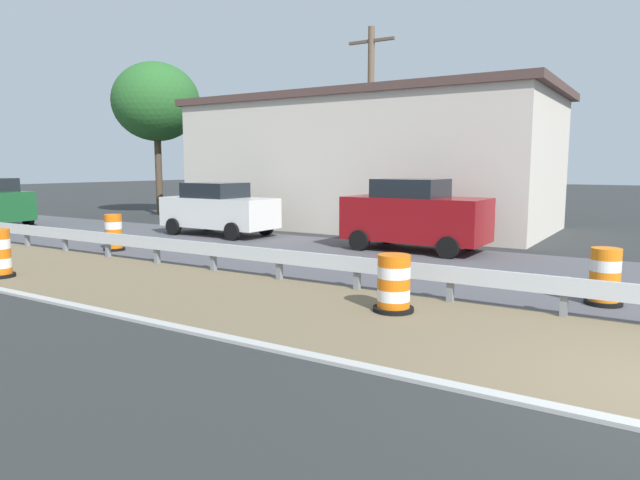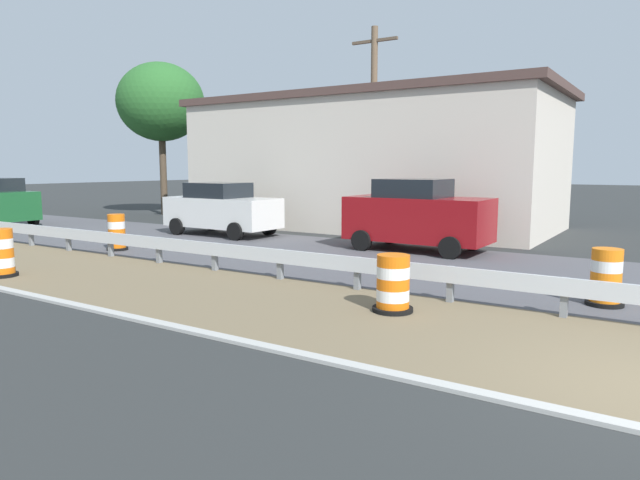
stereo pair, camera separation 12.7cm
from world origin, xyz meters
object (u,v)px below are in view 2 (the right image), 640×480
at_px(traffic_barrel_nearest, 606,280).
at_px(traffic_barrel_mid, 1,255).
at_px(traffic_barrel_far, 117,234).
at_px(car_distant_a, 417,215).
at_px(utility_pole_near, 373,129).
at_px(car_trailing_near_lane, 222,209).
at_px(traffic_barrel_close, 393,286).

xyz_separation_m(traffic_barrel_nearest, traffic_barrel_mid, (-4.63, 12.34, 0.03)).
relative_size(traffic_barrel_nearest, traffic_barrel_far, 0.96).
bearing_deg(traffic_barrel_far, traffic_barrel_mid, -163.27).
bearing_deg(car_distant_a, utility_pole_near, 139.12).
distance_m(traffic_barrel_mid, utility_pole_near, 12.79).
bearing_deg(car_distant_a, traffic_barrel_nearest, -37.60).
bearing_deg(traffic_barrel_mid, traffic_barrel_far, 16.73).
xyz_separation_m(car_trailing_near_lane, car_distant_a, (0.29, -7.80, 0.11)).
height_order(traffic_barrel_nearest, traffic_barrel_close, traffic_barrel_nearest).
height_order(traffic_barrel_nearest, utility_pole_near, utility_pole_near).
relative_size(traffic_barrel_mid, utility_pole_near, 0.15).
height_order(traffic_barrel_mid, traffic_barrel_far, traffic_barrel_mid).
bearing_deg(traffic_barrel_close, car_trailing_near_lane, 56.64).
relative_size(traffic_barrel_far, car_distant_a, 0.26).
bearing_deg(car_trailing_near_lane, traffic_barrel_nearest, -16.56).
distance_m(traffic_barrel_mid, car_distant_a, 11.33).
height_order(traffic_barrel_nearest, car_trailing_near_lane, car_trailing_near_lane).
height_order(traffic_barrel_nearest, car_distant_a, car_distant_a).
xyz_separation_m(traffic_barrel_close, car_trailing_near_lane, (6.83, 10.38, 0.53)).
height_order(traffic_barrel_close, car_distant_a, car_distant_a).
relative_size(traffic_barrel_far, utility_pole_near, 0.15).
bearing_deg(traffic_barrel_mid, utility_pole_near, -17.61).
relative_size(traffic_barrel_close, car_distant_a, 0.24).
relative_size(car_trailing_near_lane, car_distant_a, 1.04).
distance_m(traffic_barrel_close, utility_pole_near, 11.65).
bearing_deg(traffic_barrel_mid, car_distant_a, -35.74).
distance_m(traffic_barrel_close, traffic_barrel_far, 10.66).
height_order(traffic_barrel_close, traffic_barrel_far, traffic_barrel_far).
height_order(traffic_barrel_close, utility_pole_near, utility_pole_near).
distance_m(traffic_barrel_nearest, traffic_barrel_close, 4.07).
xyz_separation_m(traffic_barrel_mid, traffic_barrel_far, (4.21, 1.26, -0.01)).
distance_m(traffic_barrel_nearest, traffic_barrel_mid, 13.18).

